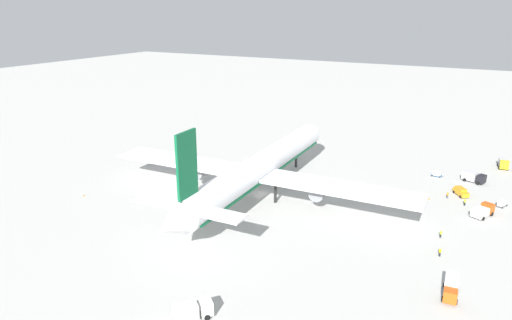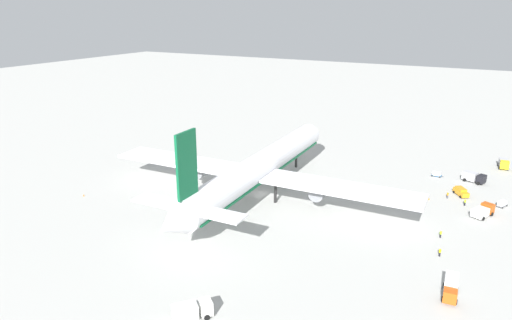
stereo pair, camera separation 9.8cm
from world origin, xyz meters
name	(u,v)px [view 1 (the left image)]	position (x,y,z in m)	size (l,w,h in m)	color
ground_plane	(261,194)	(0.00, 0.00, 0.00)	(600.00, 600.00, 0.00)	#B2B2AD
airliner	(259,168)	(-1.29, -0.04, 7.30)	(78.00, 78.46, 23.38)	white
service_truck_0	(483,211)	(11.87, -49.60, 1.34)	(6.45, 4.73, 2.54)	#BF4C14
service_truck_2	(504,163)	(50.96, -52.89, 1.46)	(5.69, 3.06, 2.74)	yellow
service_truck_3	(451,287)	(-23.45, -46.85, 1.55)	(6.48, 2.67, 2.86)	#BF4C14
service_truck_4	(474,177)	(34.28, -46.13, 1.46)	(4.32, 6.14, 2.55)	black
service_truck_5	(192,310)	(-48.11, -13.67, 1.49)	(5.89, 5.50, 2.61)	white
service_van	(461,191)	(22.66, -44.11, 1.03)	(4.98, 4.19, 1.97)	orange
baggage_cart_0	(437,174)	(34.29, -36.81, 0.75)	(1.66, 3.27, 1.37)	#26598C
baggage_cart_1	(502,203)	(20.01, -53.32, 0.79)	(3.28, 2.40, 1.44)	#595B60
ground_worker_0	(441,234)	(-3.27, -42.77, 0.82)	(0.48, 0.48, 1.62)	black
ground_worker_1	(440,252)	(-11.16, -43.65, 0.87)	(0.48, 0.48, 1.71)	black
ground_worker_2	(448,195)	(19.10, -41.45, 0.86)	(0.47, 0.47, 1.69)	#3F3F47
ground_worker_3	(465,202)	(16.35, -45.59, 0.89)	(0.49, 0.49, 1.75)	black
traffic_cone_0	(84,195)	(-22.25, 38.01, 0.28)	(0.36, 0.36, 0.55)	orange
traffic_cone_1	(429,199)	(16.14, -37.63, 0.28)	(0.36, 0.36, 0.55)	orange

